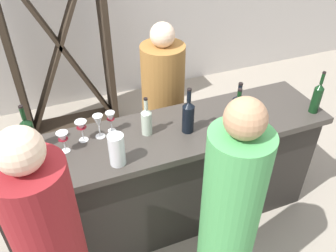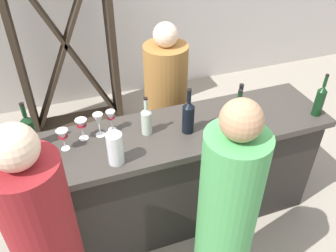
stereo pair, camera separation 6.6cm
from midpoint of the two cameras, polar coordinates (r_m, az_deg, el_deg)
name	(u,v)px [view 2 (the right image)]	position (r m, az deg, el deg)	size (l,w,h in m)	color
ground_plane	(168,218)	(3.10, 0.63, -14.78)	(12.00, 12.00, 0.00)	#9E9384
bar_counter	(168,179)	(2.75, 0.70, -8.64)	(2.39, 0.59, 0.94)	#2A2723
wine_rack	(65,43)	(3.75, -15.90, 12.79)	(0.99, 0.28, 1.97)	#33281E
wine_bottle_leftmost_dark_green	(29,130)	(2.40, -20.92, -0.63)	(0.08, 0.08, 0.33)	black
wine_bottle_second_left_clear_pale	(147,120)	(2.36, -2.72, 0.97)	(0.07, 0.07, 0.29)	#B7C6B2
wine_bottle_center_near_black	(188,116)	(2.37, 4.12, 1.63)	(0.08, 0.08, 0.34)	black
wine_bottle_second_right_dark_green	(237,117)	(2.40, 11.89, 1.38)	(0.08, 0.08, 0.34)	black
wine_bottle_rightmost_near_black	(238,109)	(2.50, 12.11, 2.70)	(0.08, 0.08, 0.32)	black
wine_bottle_far_right_dark_green	(320,100)	(2.78, 24.11, 3.90)	(0.07, 0.07, 0.33)	black
wine_glass_near_left	(63,136)	(2.32, -15.94, -1.63)	(0.08, 0.08, 0.15)	white
wine_glass_near_right	(98,120)	(2.37, -10.46, 0.88)	(0.07, 0.07, 0.17)	white
wine_glass_far_left	(82,125)	(2.37, -13.11, 0.15)	(0.08, 0.08, 0.16)	white
wine_glass_far_center	(111,117)	(2.42, -8.50, 1.41)	(0.06, 0.06, 0.16)	white
water_pitcher	(115,149)	(2.15, -7.71, -3.66)	(0.10, 0.10, 0.22)	silver
person_left_guest	(225,222)	(2.18, 10.23, -15.12)	(0.44, 0.44, 1.59)	#4CA559
person_right_guest	(166,108)	(3.16, 0.25, 2.88)	(0.43, 0.43, 1.46)	#9E6B33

